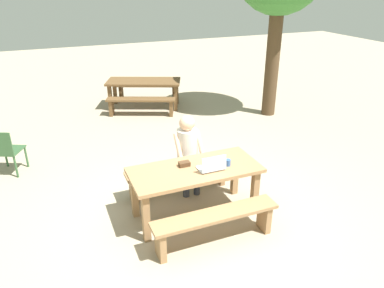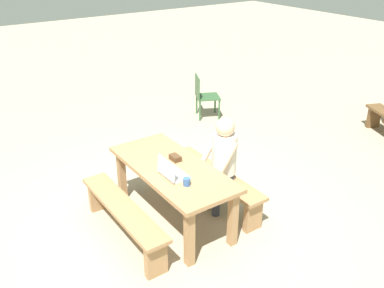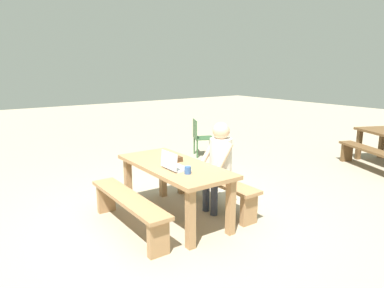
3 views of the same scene
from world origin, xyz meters
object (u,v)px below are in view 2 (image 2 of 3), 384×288
object	(u,v)px
picnic_table_front	(172,175)
person_seated	(222,157)
small_pouch	(175,158)
plastic_chair	(204,95)
laptop	(172,172)
coffee_mug	(187,182)

from	to	relation	value
picnic_table_front	person_seated	distance (m)	0.67
picnic_table_front	person_seated	bearing A→B (deg)	76.66
small_pouch	plastic_chair	world-z (taller)	plastic_chair
laptop	person_seated	distance (m)	0.77
picnic_table_front	laptop	distance (m)	0.29
small_pouch	plastic_chair	xyz separation A→B (m)	(-2.41, 2.20, -0.34)
coffee_mug	plastic_chair	world-z (taller)	coffee_mug
picnic_table_front	plastic_chair	world-z (taller)	plastic_chair
small_pouch	person_seated	bearing A→B (deg)	63.28
coffee_mug	plastic_chair	xyz separation A→B (m)	(-2.97, 2.42, -0.35)
picnic_table_front	coffee_mug	world-z (taller)	coffee_mug
small_pouch	plastic_chair	bearing A→B (deg)	137.54
person_seated	coffee_mug	bearing A→B (deg)	-67.67
laptop	small_pouch	size ratio (longest dim) A/B	2.32
person_seated	laptop	bearing A→B (deg)	-86.76
small_pouch	picnic_table_front	bearing A→B (deg)	-47.02
coffee_mug	person_seated	distance (m)	0.79
small_pouch	person_seated	xyz separation A→B (m)	(0.26, 0.52, -0.03)
plastic_chair	coffee_mug	bearing A→B (deg)	166.57
person_seated	plastic_chair	xyz separation A→B (m)	(-2.67, 1.68, -0.30)
picnic_table_front	small_pouch	distance (m)	0.22
laptop	small_pouch	xyz separation A→B (m)	(-0.30, 0.25, -0.02)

